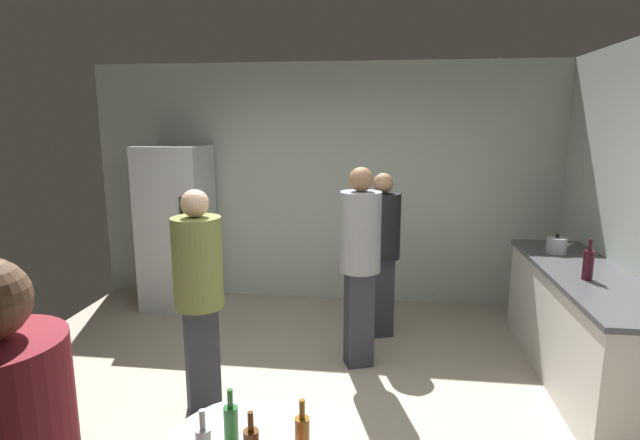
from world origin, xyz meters
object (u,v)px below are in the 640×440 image
wine_bottle_on_counter (588,264)px  beer_bottle_green (231,422)px  person_in_gray_shirt (360,252)px  beer_bottle_amber (302,433)px  person_in_black_shirt (382,243)px  refrigerator (177,227)px  person_in_olive_shirt (199,286)px  kettle (557,245)px

wine_bottle_on_counter → beer_bottle_green: 2.90m
person_in_gray_shirt → wine_bottle_on_counter: bearing=62.1°
beer_bottle_amber → person_in_black_shirt: size_ratio=0.14×
person_in_gray_shirt → beer_bottle_amber: bearing=-24.0°
refrigerator → person_in_olive_shirt: refrigerator is taller
kettle → beer_bottle_green: size_ratio=1.06×
refrigerator → person_in_black_shirt: refrigerator is taller
wine_bottle_on_counter → person_in_black_shirt: 1.74m
refrigerator → beer_bottle_green: size_ratio=7.83×
refrigerator → person_in_olive_shirt: 2.30m
person_in_olive_shirt → person_in_gray_shirt: person_in_gray_shirt is taller
wine_bottle_on_counter → beer_bottle_amber: 2.71m
kettle → refrigerator: bearing=170.5°
wine_bottle_on_counter → person_in_black_shirt: (-1.52, 0.85, -0.09)m
beer_bottle_green → kettle: bearing=51.7°
beer_bottle_amber → person_in_gray_shirt: person_in_gray_shirt is taller
person_in_olive_shirt → beer_bottle_green: bearing=-6.0°
refrigerator → kettle: refrigerator is taller
person_in_gray_shirt → person_in_olive_shirt: bearing=-72.5°
beer_bottle_amber → person_in_gray_shirt: (0.12, 2.21, 0.18)m
beer_bottle_amber → person_in_gray_shirt: size_ratio=0.14×
kettle → beer_bottle_amber: kettle is taller
wine_bottle_on_counter → person_in_olive_shirt: bearing=-167.0°
refrigerator → wine_bottle_on_counter: bearing=-20.4°
wine_bottle_on_counter → beer_bottle_amber: size_ratio=1.35×
person_in_olive_shirt → person_in_black_shirt: bearing=108.4°
wine_bottle_on_counter → person_in_black_shirt: bearing=150.9°
refrigerator → beer_bottle_amber: size_ratio=7.83×
wine_bottle_on_counter → person_in_gray_shirt: (-1.70, 0.21, -0.02)m
person_in_olive_shirt → refrigerator: bearing=175.1°
kettle → beer_bottle_amber: 3.34m
person_in_olive_shirt → kettle: bearing=85.1°
person_in_gray_shirt → beer_bottle_green: bearing=-32.1°
kettle → wine_bottle_on_counter: (-0.03, -0.77, 0.05)m
kettle → beer_bottle_amber: bearing=-123.7°
refrigerator → kettle: size_ratio=7.38×
beer_bottle_amber → person_in_gray_shirt: 2.22m
kettle → person_in_gray_shirt: 1.82m
refrigerator → person_in_black_shirt: 2.35m
beer_bottle_amber → beer_bottle_green: size_ratio=1.00×
beer_bottle_green → person_in_black_shirt: 2.88m
beer_bottle_green → beer_bottle_amber: bearing=-7.1°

